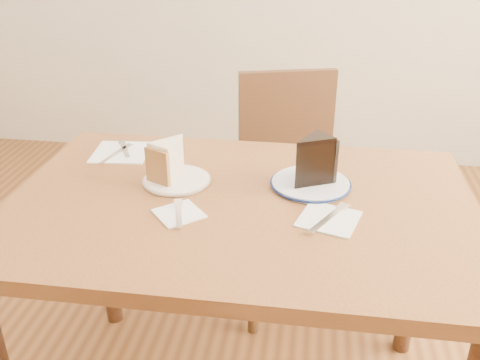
% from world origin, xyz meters
% --- Properties ---
extents(table, '(1.20, 0.80, 0.75)m').
position_xyz_m(table, '(0.00, 0.00, 0.65)').
color(table, '#532E16').
rests_on(table, ground).
extents(chair_far, '(0.54, 0.54, 0.89)m').
position_xyz_m(chair_far, '(0.11, 0.64, 0.49)').
color(chair_far, black).
rests_on(chair_far, ground).
extents(plate_cream, '(0.18, 0.18, 0.01)m').
position_xyz_m(plate_cream, '(-0.19, 0.08, 0.76)').
color(plate_cream, white).
rests_on(plate_cream, table).
extents(plate_navy, '(0.21, 0.21, 0.01)m').
position_xyz_m(plate_navy, '(0.18, 0.11, 0.76)').
color(plate_navy, white).
rests_on(plate_navy, table).
extents(carrot_cake, '(0.11, 0.13, 0.09)m').
position_xyz_m(carrot_cake, '(-0.20, 0.10, 0.81)').
color(carrot_cake, beige).
rests_on(carrot_cake, plate_cream).
extents(chocolate_cake, '(0.13, 0.13, 0.12)m').
position_xyz_m(chocolate_cake, '(0.17, 0.10, 0.82)').
color(chocolate_cake, black).
rests_on(chocolate_cake, plate_navy).
extents(napkin_cream, '(0.15, 0.15, 0.00)m').
position_xyz_m(napkin_cream, '(-0.14, -0.09, 0.75)').
color(napkin_cream, white).
rests_on(napkin_cream, table).
extents(napkin_navy, '(0.17, 0.17, 0.00)m').
position_xyz_m(napkin_navy, '(0.23, -0.06, 0.75)').
color(napkin_navy, white).
rests_on(napkin_navy, table).
extents(napkin_spare, '(0.18, 0.18, 0.00)m').
position_xyz_m(napkin_spare, '(-0.41, 0.25, 0.75)').
color(napkin_spare, white).
rests_on(napkin_spare, table).
extents(fork_cream, '(0.05, 0.14, 0.00)m').
position_xyz_m(fork_cream, '(-0.14, -0.10, 0.76)').
color(fork_cream, silver).
rests_on(fork_cream, napkin_cream).
extents(knife_navy, '(0.10, 0.16, 0.00)m').
position_xyz_m(knife_navy, '(0.22, -0.07, 0.76)').
color(knife_navy, silver).
rests_on(knife_navy, napkin_navy).
extents(fork_spare, '(0.08, 0.13, 0.00)m').
position_xyz_m(fork_spare, '(-0.40, 0.27, 0.76)').
color(fork_spare, silver).
rests_on(fork_spare, napkin_spare).
extents(knife_spare, '(0.05, 0.16, 0.00)m').
position_xyz_m(knife_spare, '(-0.42, 0.23, 0.76)').
color(knife_spare, white).
rests_on(knife_spare, napkin_spare).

